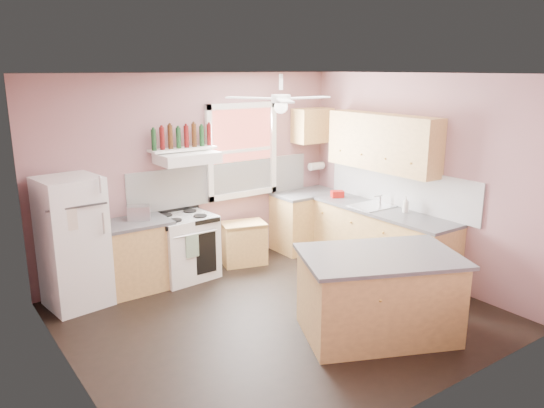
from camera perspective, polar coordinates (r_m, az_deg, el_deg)
floor at (r=6.21m, az=0.87°, el=-11.96°), size 4.50×4.50×0.00m
ceiling at (r=5.56m, az=0.98°, el=13.82°), size 4.50×4.50×0.00m
wall_back at (r=7.43m, az=-8.37°, el=3.35°), size 4.50×0.05×2.70m
wall_right at (r=7.28m, az=15.52°, el=2.75°), size 0.05×4.00×2.70m
wall_left at (r=4.81m, az=-21.57°, el=-3.66°), size 0.05×4.00×2.70m
backsplash_back at (r=7.64m, az=-5.19°, el=2.41°), size 2.90×0.03×0.55m
backsplash_right at (r=7.48m, az=13.47°, el=1.81°), size 0.03×2.60×0.55m
window_view at (r=7.71m, az=-3.31°, el=5.77°), size 1.00×0.02×1.20m
window_frame at (r=7.69m, az=-3.20°, el=5.75°), size 1.16×0.07×1.36m
refrigerator at (r=6.63m, az=-20.62°, el=-3.90°), size 0.74×0.72×1.56m
base_cabinet_left at (r=6.97m, az=-14.66°, el=-5.57°), size 0.90×0.60×0.86m
counter_left at (r=6.84m, az=-14.90°, el=-2.02°), size 0.92×0.62×0.04m
toaster at (r=6.87m, az=-14.13°, el=-0.94°), size 0.32×0.26×0.18m
stove at (r=7.22m, az=-9.43°, el=-4.58°), size 0.82×0.70×0.86m
range_hood at (r=7.04m, az=-9.10°, el=4.94°), size 0.78×0.50×0.14m
bottle_shelf at (r=7.13m, az=-9.56°, el=5.85°), size 0.90×0.26×0.03m
cart at (r=7.68m, az=-3.07°, el=-4.22°), size 0.70×0.56×0.61m
base_cabinet_corner at (r=8.31m, az=3.70°, el=-1.87°), size 1.00×0.60×0.86m
base_cabinet_right at (r=7.47m, az=11.69°, el=-4.05°), size 0.60×2.20×0.86m
counter_corner at (r=8.20m, az=3.75°, el=1.15°), size 1.02×0.62×0.04m
counter_right at (r=7.33m, az=11.81°, el=-0.72°), size 0.62×2.22×0.04m
sink at (r=7.46m, az=10.70°, el=-0.29°), size 0.55×0.45×0.03m
faucet at (r=7.56m, az=11.57°, el=0.44°), size 0.03×0.03×0.14m
upper_cabinet_right at (r=7.39m, az=11.78°, el=6.52°), size 0.33×1.80×0.76m
upper_cabinet_corner at (r=8.25m, az=4.38°, el=8.42°), size 0.60×0.33×0.52m
paper_towel at (r=8.44m, az=4.80°, el=4.09°), size 0.26×0.12×0.12m
island at (r=5.76m, az=11.34°, el=-9.73°), size 1.78×1.50×0.86m
island_top at (r=5.59m, az=11.57°, el=-5.52°), size 1.90×1.62×0.04m
ceiling_fan_hub at (r=5.57m, az=0.97°, el=11.25°), size 0.20×0.20×0.08m
soap_bottle at (r=7.21m, az=14.19°, el=-0.06°), size 0.11×0.11×0.22m
red_caddy at (r=7.89m, az=7.05°, el=1.07°), size 0.21×0.18×0.10m
wine_bottles at (r=7.11m, az=-9.60°, el=7.12°), size 0.86×0.06×0.31m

